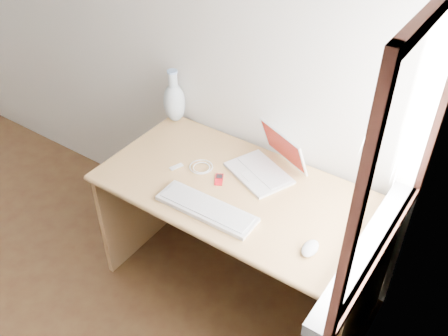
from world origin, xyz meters
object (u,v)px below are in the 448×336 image
Objects in this scene: desk at (249,212)px; vase at (174,101)px; external_keyboard at (207,208)px; laptop at (264,162)px.

vase is at bearing 161.56° from desk.
external_keyboard is 1.54× the size of vase.
laptop is 0.66m from vase.
desk is at bearing -18.44° from vase.
external_keyboard is (-0.05, -0.30, 0.22)m from desk.
vase is (-0.65, 0.11, 0.08)m from laptop.
desk is at bearing -72.74° from laptop.
external_keyboard is at bearing -75.54° from laptop.
laptop reaches higher than external_keyboard.
external_keyboard is 0.79m from vase.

